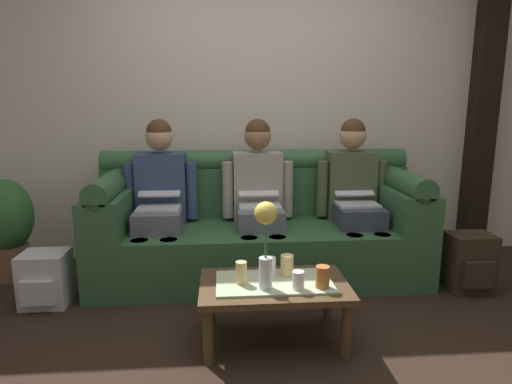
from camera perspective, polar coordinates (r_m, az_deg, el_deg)
ground_plane at (r=2.54m, az=2.72°, el=-20.37°), size 14.00×14.00×0.00m
back_wall_patterned at (r=3.85m, az=-0.34°, el=13.17°), size 6.00×0.12×2.90m
timber_pillar at (r=4.36m, az=27.54°, el=11.71°), size 0.20×0.20×2.90m
couch at (r=3.46m, az=0.34°, el=-4.81°), size 2.48×0.88×0.96m
person_left at (r=3.40m, az=-12.40°, el=-0.30°), size 0.56×0.67×1.22m
person_middle at (r=3.38m, az=0.35°, el=-0.10°), size 0.56×0.67×1.22m
person_right at (r=3.53m, az=12.64°, el=0.10°), size 0.56×0.67×1.22m
coffee_table at (r=2.53m, az=2.36°, el=-12.73°), size 0.83×0.51×0.36m
flower_vase at (r=2.31m, az=1.28°, el=-5.47°), size 0.12×0.12×0.48m
cup_near_left at (r=2.57m, az=4.05°, el=-9.47°), size 0.08×0.08×0.12m
cup_near_right at (r=2.43m, az=8.66°, el=-10.87°), size 0.07×0.07×0.12m
cup_far_center at (r=2.57m, az=1.86°, el=-9.63°), size 0.06×0.06×0.11m
cup_far_left at (r=2.40m, az=5.51°, el=-11.35°), size 0.06×0.06×0.10m
cup_far_right at (r=2.45m, az=-1.93°, el=-10.44°), size 0.06×0.06×0.12m
backpack_right at (r=3.56m, az=26.01°, el=-8.28°), size 0.32×0.28×0.42m
backpack_left at (r=3.31m, az=-25.75°, el=-10.21°), size 0.30×0.30×0.36m
potted_plant at (r=3.87m, az=-29.74°, el=-3.62°), size 0.40×0.40×0.78m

